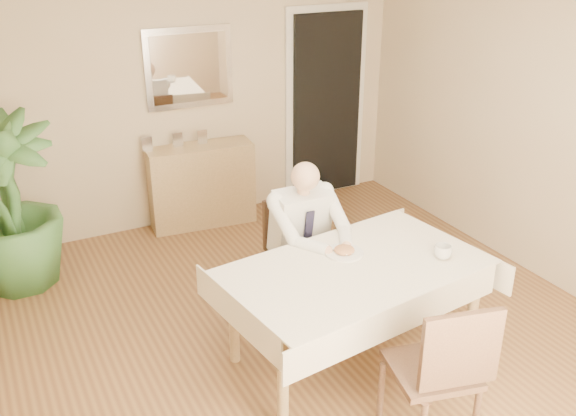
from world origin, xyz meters
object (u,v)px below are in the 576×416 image
potted_palm (9,204)px  dining_table (355,277)px  chair_near (443,367)px  seated_man (311,238)px  chair_far (293,246)px  sideboard (201,185)px  coffee_mug (443,252)px

potted_palm → dining_table: bearing=-48.9°
chair_near → seated_man: bearing=103.9°
chair_far → sideboard: (-0.13, 1.72, -0.08)m
chair_near → coffee_mug: bearing=65.0°
coffee_mug → sideboard: bearing=104.1°
coffee_mug → chair_near: bearing=-128.3°
coffee_mug → potted_palm: (-2.48, 2.36, -0.07)m
dining_table → chair_far: chair_far is taller
seated_man → coffee_mug: seated_man is taller
chair_near → seated_man: size_ratio=0.78×
coffee_mug → potted_palm: bearing=136.5°
chair_near → sideboard: (-0.14, 3.49, -0.14)m
sideboard → dining_table: bearing=-81.5°
dining_table → potted_palm: bearing=123.8°
coffee_mug → chair_far: bearing=118.6°
potted_palm → coffee_mug: bearing=-43.5°
chair_far → dining_table: bearing=-96.4°
seated_man → sideboard: (-0.13, 2.01, -0.28)m
dining_table → chair_far: size_ratio=2.09×
chair_far → potted_palm: potted_palm is taller
potted_palm → seated_man: bearing=-39.8°
chair_far → coffee_mug: size_ratio=7.43×
dining_table → seated_man: size_ratio=1.48×
chair_near → sideboard: chair_near is taller
dining_table → potted_palm: 2.89m
dining_table → chair_near: size_ratio=1.91×
chair_far → chair_near: (0.02, -1.76, 0.05)m
chair_near → seated_man: 1.49m
chair_far → sideboard: size_ratio=0.86×
dining_table → coffee_mug: bearing=-24.4°
coffee_mug → potted_palm: potted_palm is taller
chair_far → sideboard: bearing=87.8°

